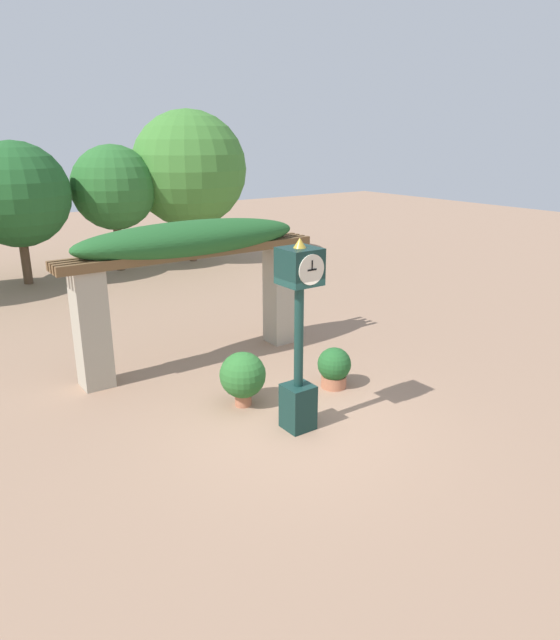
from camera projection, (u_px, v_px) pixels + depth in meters
name	position (u px, v px, depth m)	size (l,w,h in m)	color
ground_plane	(295.00, 424.00, 9.34)	(60.00, 60.00, 0.00)	#9E7A60
pedestal_clock	(299.00, 333.00, 8.75)	(0.55, 0.60, 3.10)	#14332D
pergola	(193.00, 258.00, 11.31)	(5.41, 1.16, 2.94)	#A89E89
potted_plant_near_left	(334.00, 367.00, 10.63)	(0.63, 0.63, 0.77)	#B26B4C
potted_plant_near_right	(243.00, 376.00, 9.86)	(0.81, 0.81, 0.98)	#B26B4C
tree_line	(88.00, 182.00, 18.49)	(13.29, 4.52, 5.45)	brown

